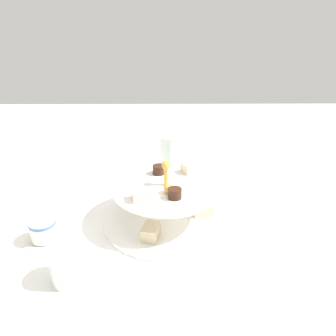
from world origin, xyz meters
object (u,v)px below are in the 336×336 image
water_glass_short_left (70,265)px  butter_knife_right (73,189)px  tiered_serving_stand (168,205)px  teacup_with_saucer (46,231)px  butter_knife_left (290,210)px  water_glass_tall_right (172,155)px

water_glass_short_left → butter_knife_right: water_glass_short_left is taller
tiered_serving_stand → teacup_with_saucer: (0.27, 0.08, -0.02)m
butter_knife_right → butter_knife_left: bearing=98.0°
water_glass_tall_right → teacup_with_saucer: bearing=50.7°
tiered_serving_stand → teacup_with_saucer: size_ratio=3.37×
teacup_with_saucer → butter_knife_right: teacup_with_saucer is taller
water_glass_short_left → butter_knife_right: bearing=-75.1°
tiered_serving_stand → butter_knife_right: tiered_serving_stand is taller
tiered_serving_stand → water_glass_short_left: size_ratio=4.32×
water_glass_tall_right → water_glass_short_left: bearing=67.2°
tiered_serving_stand → butter_knife_right: 0.32m
tiered_serving_stand → water_glass_tall_right: bearing=-92.8°
water_glass_short_left → butter_knife_left: size_ratio=0.41×
tiered_serving_stand → water_glass_short_left: (0.18, 0.19, -0.01)m
water_glass_short_left → butter_knife_left: bearing=-154.7°
water_glass_short_left → butter_knife_left: (-0.49, -0.23, -0.03)m
water_glass_short_left → butter_knife_right: 0.36m
water_glass_tall_right → butter_knife_left: water_glass_tall_right is taller
teacup_with_saucer → butter_knife_right: (0.01, -0.23, -0.02)m
teacup_with_saucer → butter_knife_left: bearing=-168.7°
water_glass_tall_right → teacup_with_saucer: size_ratio=1.40×
water_glass_short_left → butter_knife_right: size_ratio=0.41×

